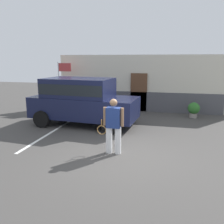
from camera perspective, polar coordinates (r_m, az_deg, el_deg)
ground_plane at (r=7.38m, az=1.79°, el=-10.18°), size 40.00×40.00×0.00m
parking_stripe_0 at (r=9.76m, az=-14.54°, el=-4.86°), size 0.12×4.40×0.01m
house_frontage at (r=13.44m, az=7.76°, el=6.42°), size 9.86×0.40×3.09m
parked_suv at (r=10.51m, az=-7.21°, el=3.08°), size 4.74×2.46×2.05m
tennis_player_man at (r=7.22m, az=0.32°, el=-3.29°), size 0.89×0.27×1.70m
potted_plant_by_porch at (r=12.49m, az=18.94°, el=0.63°), size 0.58×0.58×0.76m
flag_pole at (r=13.78m, az=-11.88°, el=8.21°), size 0.80×0.07×2.69m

